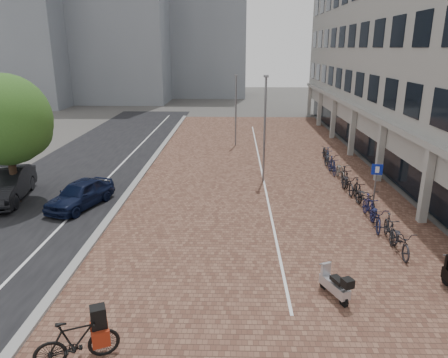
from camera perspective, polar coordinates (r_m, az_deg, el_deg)
ground at (r=15.21m, az=-0.62°, el=-11.55°), size 140.00×140.00×0.00m
plaza_brick at (r=26.38m, az=4.70°, el=1.22°), size 14.50×42.00×0.04m
street_asphalt at (r=28.01m, az=-18.39°, el=1.32°), size 8.00×50.00×0.03m
curb at (r=26.92m, az=-10.57°, el=1.44°), size 0.35×42.00×0.14m
lane_line at (r=27.39m, az=-14.45°, el=1.35°), size 0.12×44.00×0.00m
parking_line at (r=26.39m, az=5.14°, el=1.27°), size 0.10×30.00×0.00m
office_building at (r=31.84m, az=25.88°, el=17.77°), size 8.40×40.00×15.00m
car_navy at (r=21.23m, az=-19.06°, el=-1.95°), size 2.75×4.20×1.33m
car_dark at (r=23.55m, az=-27.69°, el=-0.76°), size 2.66×5.20×1.63m
hero_bike at (r=11.37m, az=-19.49°, el=-20.10°), size 2.09×1.33×1.43m
scooter_front at (r=13.58m, az=14.89°, el=-13.69°), size 0.97×1.48×0.98m
parking_sign at (r=20.32m, az=20.03°, el=-0.21°), size 0.49×0.13×2.36m
lamp_near at (r=23.43m, az=5.57°, el=6.56°), size 0.12×0.12×5.94m
lamp_far at (r=32.51m, az=1.62°, el=9.22°), size 0.12×0.12×5.40m
street_tree at (r=22.48m, az=-27.37°, el=6.93°), size 4.34×4.34×6.31m
bike_row at (r=23.10m, az=16.88°, el=-0.56°), size 1.19×15.81×1.05m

